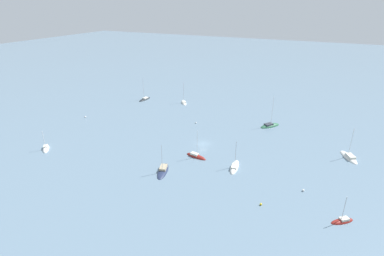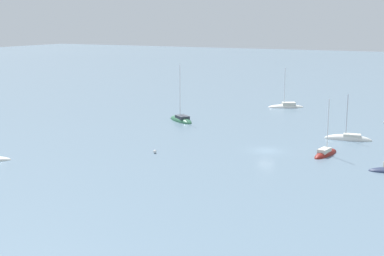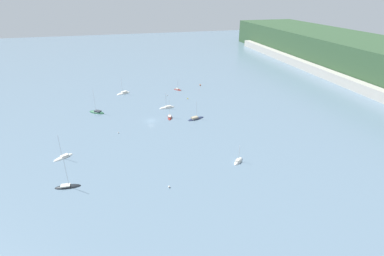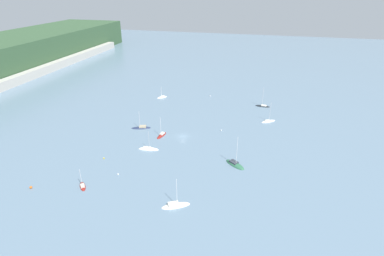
# 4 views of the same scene
# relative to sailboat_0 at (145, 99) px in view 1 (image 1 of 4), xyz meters

# --- Properties ---
(ground_plane) EXTENTS (600.00, 600.00, 0.00)m
(ground_plane) POSITION_rel_sailboat_0_xyz_m (-44.96, 32.35, -0.10)
(ground_plane) COLOR slate
(sailboat_0) EXTENTS (2.86, 8.04, 11.44)m
(sailboat_0) POSITION_rel_sailboat_0_xyz_m (0.00, 0.00, 0.00)
(sailboat_0) COLOR black
(sailboat_0) RESTS_ON ground_plane
(sailboat_1) EXTENTS (5.32, 4.89, 7.18)m
(sailboat_1) POSITION_rel_sailboat_0_xyz_m (-87.76, 54.46, 0.01)
(sailboat_1) COLOR maroon
(sailboat_1) RESTS_ON ground_plane
(sailboat_2) EXTENTS (3.30, 8.52, 9.10)m
(sailboat_2) POSITION_rel_sailboat_0_xyz_m (-59.37, 42.64, -0.03)
(sailboat_2) COLOR white
(sailboat_2) RESTS_ON ground_plane
(sailboat_3) EXTENTS (5.20, 9.22, 9.14)m
(sailboat_3) POSITION_rel_sailboat_0_xyz_m (-41.71, 53.27, 0.04)
(sailboat_3) COLOR #232D4C
(sailboat_3) RESTS_ON ground_plane
(sailboat_4) EXTENTS (7.30, 3.23, 9.68)m
(sailboat_4) POSITION_rel_sailboat_0_xyz_m (-46.62, 41.59, 0.01)
(sailboat_4) COLOR maroon
(sailboat_4) RESTS_ON ground_plane
(sailboat_5) EXTENTS (6.17, 7.39, 10.22)m
(sailboat_5) POSITION_rel_sailboat_0_xyz_m (-19.55, -3.51, -0.01)
(sailboat_5) COLOR white
(sailboat_5) RESTS_ON ground_plane
(sailboat_6) EXTENTS (7.60, 8.71, 12.83)m
(sailboat_6) POSITION_rel_sailboat_0_xyz_m (-61.99, 7.39, 0.00)
(sailboat_6) COLOR #2D6647
(sailboat_6) RESTS_ON ground_plane
(sailboat_7) EXTENTS (5.59, 5.64, 7.29)m
(sailboat_7) POSITION_rel_sailboat_0_xyz_m (-0.48, 57.82, -0.02)
(sailboat_7) COLOR white
(sailboat_7) RESTS_ON ground_plane
(sailboat_8) EXTENTS (6.50, 8.96, 10.41)m
(sailboat_8) POSITION_rel_sailboat_0_xyz_m (-89.21, 21.92, 0.03)
(sailboat_8) COLOR white
(sailboat_8) RESTS_ON ground_plane
(mooring_buoy_1) EXTENTS (0.65, 0.65, 0.65)m
(mooring_buoy_1) POSITION_rel_sailboat_0_xyz_m (8.42, 30.82, 0.23)
(mooring_buoy_1) COLOR white
(mooring_buoy_1) RESTS_ON ground_plane
(mooring_buoy_2) EXTENTS (0.55, 0.55, 0.55)m
(mooring_buoy_2) POSITION_rel_sailboat_0_xyz_m (-70.33, 56.47, 0.18)
(mooring_buoy_2) COLOR yellow
(mooring_buoy_2) RESTS_ON ground_plane
(mooring_buoy_3) EXTENTS (0.56, 0.56, 0.56)m
(mooring_buoy_3) POSITION_rel_sailboat_0_xyz_m (-78.66, 46.27, 0.18)
(mooring_buoy_3) COLOR white
(mooring_buoy_3) RESTS_ON ground_plane
(mooring_buoy_4) EXTENTS (0.55, 0.55, 0.55)m
(mooring_buoy_4) POSITION_rel_sailboat_0_xyz_m (-35.26, 16.97, 0.18)
(mooring_buoy_4) COLOR white
(mooring_buoy_4) RESTS_ON ground_plane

